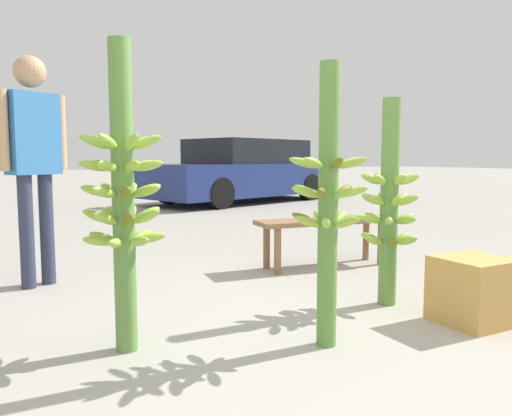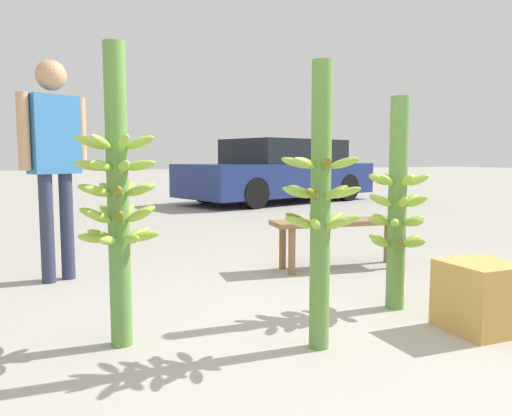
{
  "view_description": "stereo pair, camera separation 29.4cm",
  "coord_description": "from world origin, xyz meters",
  "px_view_note": "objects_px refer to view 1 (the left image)",
  "views": [
    {
      "loc": [
        -1.48,
        -1.96,
        0.97
      ],
      "look_at": [
        -0.1,
        0.63,
        0.68
      ],
      "focal_mm": 35.0,
      "sensor_mm": 36.0,
      "label": 1
    },
    {
      "loc": [
        -1.21,
        -2.08,
        0.97
      ],
      "look_at": [
        -0.1,
        0.63,
        0.68
      ],
      "focal_mm": 35.0,
      "sensor_mm": 36.0,
      "label": 2
    }
  ],
  "objects_px": {
    "vendor_person": "(33,147)",
    "banana_stalk_center": "(328,203)",
    "market_bench": "(325,227)",
    "parked_car": "(243,172)",
    "banana_stalk_right": "(389,205)",
    "produce_crate": "(473,290)",
    "banana_stalk_left": "(123,196)"
  },
  "relations": [
    {
      "from": "vendor_person",
      "to": "banana_stalk_left",
      "type": "bearing_deg",
      "value": 71.77
    },
    {
      "from": "banana_stalk_left",
      "to": "produce_crate",
      "type": "height_order",
      "value": "banana_stalk_left"
    },
    {
      "from": "banana_stalk_center",
      "to": "vendor_person",
      "type": "distance_m",
      "value": 2.38
    },
    {
      "from": "produce_crate",
      "to": "vendor_person",
      "type": "bearing_deg",
      "value": 135.74
    },
    {
      "from": "banana_stalk_left",
      "to": "banana_stalk_right",
      "type": "relative_size",
      "value": 1.14
    },
    {
      "from": "banana_stalk_right",
      "to": "market_bench",
      "type": "xyz_separation_m",
      "value": [
        0.32,
        1.14,
        -0.31
      ]
    },
    {
      "from": "banana_stalk_center",
      "to": "vendor_person",
      "type": "height_order",
      "value": "vendor_person"
    },
    {
      "from": "vendor_person",
      "to": "parked_car",
      "type": "distance_m",
      "value": 7.45
    },
    {
      "from": "banana_stalk_right",
      "to": "produce_crate",
      "type": "xyz_separation_m",
      "value": [
        0.18,
        -0.53,
        -0.47
      ]
    },
    {
      "from": "banana_stalk_center",
      "to": "parked_car",
      "type": "height_order",
      "value": "banana_stalk_center"
    },
    {
      "from": "banana_stalk_left",
      "to": "parked_car",
      "type": "bearing_deg",
      "value": 59.37
    },
    {
      "from": "banana_stalk_right",
      "to": "produce_crate",
      "type": "height_order",
      "value": "banana_stalk_right"
    },
    {
      "from": "vendor_person",
      "to": "banana_stalk_right",
      "type": "bearing_deg",
      "value": 113.05
    },
    {
      "from": "banana_stalk_left",
      "to": "banana_stalk_right",
      "type": "distance_m",
      "value": 1.73
    },
    {
      "from": "banana_stalk_right",
      "to": "parked_car",
      "type": "relative_size",
      "value": 0.28
    },
    {
      "from": "market_bench",
      "to": "vendor_person",
      "type": "bearing_deg",
      "value": 174.94
    },
    {
      "from": "banana_stalk_right",
      "to": "produce_crate",
      "type": "relative_size",
      "value": 3.48
    },
    {
      "from": "produce_crate",
      "to": "market_bench",
      "type": "bearing_deg",
      "value": 85.39
    },
    {
      "from": "vendor_person",
      "to": "produce_crate",
      "type": "distance_m",
      "value": 3.18
    },
    {
      "from": "vendor_person",
      "to": "parked_car",
      "type": "xyz_separation_m",
      "value": [
        4.66,
        5.8,
        -0.39
      ]
    },
    {
      "from": "banana_stalk_right",
      "to": "vendor_person",
      "type": "distance_m",
      "value": 2.61
    },
    {
      "from": "produce_crate",
      "to": "banana_stalk_right",
      "type": "bearing_deg",
      "value": 109.2
    },
    {
      "from": "vendor_person",
      "to": "market_bench",
      "type": "distance_m",
      "value": 2.47
    },
    {
      "from": "vendor_person",
      "to": "market_bench",
      "type": "relative_size",
      "value": 1.33
    },
    {
      "from": "banana_stalk_center",
      "to": "market_bench",
      "type": "bearing_deg",
      "value": 54.32
    },
    {
      "from": "banana_stalk_left",
      "to": "vendor_person",
      "type": "relative_size",
      "value": 0.9
    },
    {
      "from": "vendor_person",
      "to": "banana_stalk_center",
      "type": "bearing_deg",
      "value": 92.84
    },
    {
      "from": "banana_stalk_left",
      "to": "banana_stalk_center",
      "type": "bearing_deg",
      "value": -24.31
    },
    {
      "from": "market_bench",
      "to": "parked_car",
      "type": "bearing_deg",
      "value": 76.0
    },
    {
      "from": "banana_stalk_left",
      "to": "banana_stalk_right",
      "type": "xyz_separation_m",
      "value": [
        1.73,
        -0.02,
        -0.12
      ]
    },
    {
      "from": "parked_car",
      "to": "produce_crate",
      "type": "relative_size",
      "value": 12.31
    },
    {
      "from": "parked_car",
      "to": "banana_stalk_center",
      "type": "bearing_deg",
      "value": 137.86
    }
  ]
}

